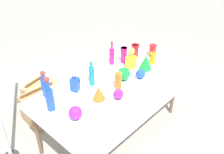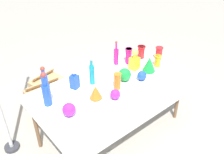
{
  "view_description": "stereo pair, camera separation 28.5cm",
  "coord_description": "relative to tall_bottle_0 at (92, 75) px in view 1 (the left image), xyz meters",
  "views": [
    {
      "loc": [
        -1.74,
        -1.62,
        2.44
      ],
      "look_at": [
        0.0,
        0.0,
        0.86
      ],
      "focal_mm": 40.0,
      "sensor_mm": 36.0,
      "label": 1
    },
    {
      "loc": [
        -1.53,
        -1.82,
        2.44
      ],
      "look_at": [
        0.0,
        0.0,
        0.86
      ],
      "focal_mm": 40.0,
      "sensor_mm": 36.0,
      "label": 2
    }
  ],
  "objects": [
    {
      "name": "slender_vase_1",
      "position": [
        0.88,
        -0.23,
        -0.05
      ],
      "size": [
        0.09,
        0.09,
        0.15
      ],
      "color": "orange",
      "rests_on": "display_table"
    },
    {
      "name": "tall_bottle_2",
      "position": [
        0.51,
        0.16,
        -0.01
      ],
      "size": [
        0.06,
        0.06,
        0.33
      ],
      "color": "#C61972",
      "rests_on": "display_table"
    },
    {
      "name": "slender_vase_0",
      "position": [
        1.03,
        -0.12,
        -0.04
      ],
      "size": [
        0.1,
        0.1,
        0.18
      ],
      "color": "red",
      "rests_on": "display_table"
    },
    {
      "name": "tall_bottle_0",
      "position": [
        0.0,
        0.0,
        0.0
      ],
      "size": [
        0.06,
        0.06,
        0.34
      ],
      "color": "teal",
      "rests_on": "display_table"
    },
    {
      "name": "tall_bottle_1",
      "position": [
        -0.58,
        -0.01,
        0.02
      ],
      "size": [
        0.09,
        0.09,
        0.39
      ],
      "color": "blue",
      "rests_on": "display_table"
    },
    {
      "name": "round_bowl_3",
      "position": [
        0.32,
        -0.2,
        -0.05
      ],
      "size": [
        0.15,
        0.15,
        0.16
      ],
      "color": "#198C38",
      "rests_on": "display_table"
    },
    {
      "name": "round_bowl_0",
      "position": [
        0.49,
        -0.33,
        -0.07
      ],
      "size": [
        0.11,
        0.11,
        0.12
      ],
      "color": "blue",
      "rests_on": "display_table"
    },
    {
      "name": "display_table",
      "position": [
        0.16,
        -0.2,
        -0.19
      ],
      "size": [
        1.9,
        0.95,
        0.76
      ],
      "color": "white",
      "rests_on": "ground"
    },
    {
      "name": "slender_vase_2",
      "position": [
        0.16,
        -0.26,
        -0.03
      ],
      "size": [
        0.08,
        0.08,
        0.2
      ],
      "color": "orange",
      "rests_on": "display_table"
    },
    {
      "name": "square_decanter_1",
      "position": [
        0.6,
        -0.08,
        -0.01
      ],
      "size": [
        0.12,
        0.12,
        0.28
      ],
      "color": "yellow",
      "rests_on": "display_table"
    },
    {
      "name": "slender_vase_4",
      "position": [
        0.88,
        0.07,
        -0.04
      ],
      "size": [
        0.11,
        0.11,
        0.17
      ],
      "color": "red",
      "rests_on": "display_table"
    },
    {
      "name": "round_bowl_2",
      "position": [
        0.01,
        -0.4,
        -0.07
      ],
      "size": [
        0.11,
        0.11,
        0.12
      ],
      "color": "purple",
      "rests_on": "display_table"
    },
    {
      "name": "price_tag_right",
      "position": [
        -0.24,
        -0.59,
        -0.11
      ],
      "size": [
        0.05,
        0.02,
        0.04
      ],
      "primitive_type": "cube",
      "rotation": [
        -0.21,
        0.0,
        0.02
      ],
      "color": "white",
      "rests_on": "display_table"
    },
    {
      "name": "round_bowl_1",
      "position": [
        -0.5,
        -0.3,
        -0.06
      ],
      "size": [
        0.14,
        0.14,
        0.14
      ],
      "color": "purple",
      "rests_on": "display_table"
    },
    {
      "name": "price_tag_left",
      "position": [
        0.55,
        -0.57,
        -0.11
      ],
      "size": [
        0.06,
        0.02,
        0.04
      ],
      "primitive_type": "cube",
      "rotation": [
        -0.21,
        0.0,
        0.07
      ],
      "color": "white",
      "rests_on": "display_table"
    },
    {
      "name": "slender_vase_3",
      "position": [
        0.64,
        0.07,
        -0.02
      ],
      "size": [
        0.09,
        0.09,
        0.21
      ],
      "color": "#C61972",
      "rests_on": "display_table"
    },
    {
      "name": "fluted_vase_1",
      "position": [
        0.7,
        -0.24,
        -0.03
      ],
      "size": [
        0.16,
        0.16,
        0.2
      ],
      "color": "#198C38",
      "rests_on": "display_table"
    },
    {
      "name": "cardboard_box_behind_left",
      "position": [
        -0.28,
        0.71,
        -0.7
      ],
      "size": [
        0.56,
        0.45,
        0.46
      ],
      "color": "tan",
      "rests_on": "ground"
    },
    {
      "name": "square_decanter_0",
      "position": [
        -0.2,
        0.06,
        -0.05
      ],
      "size": [
        0.11,
        0.11,
        0.23
      ],
      "color": "blue",
      "rests_on": "display_table"
    },
    {
      "name": "price_tag_center",
      "position": [
        0.6,
        -0.55,
        -0.11
      ],
      "size": [
        0.06,
        0.03,
        0.04
      ],
      "primitive_type": "cube",
      "rotation": [
        -0.21,
        0.0,
        -0.24
      ],
      "color": "white",
      "rests_on": "display_table"
    },
    {
      "name": "tall_bottle_3",
      "position": [
        -0.48,
        0.22,
        -0.0
      ],
      "size": [
        0.07,
        0.07,
        0.31
      ],
      "color": "blue",
      "rests_on": "display_table"
    },
    {
      "name": "ground_plane",
      "position": [
        0.16,
        -0.16,
        -0.89
      ],
      "size": [
        40.0,
        40.0,
        0.0
      ],
      "primitive_type": "plane",
      "color": "#A0998C"
    },
    {
      "name": "fluted_vase_0",
      "position": [
        -0.14,
        -0.25,
        -0.05
      ],
      "size": [
        0.14,
        0.14,
        0.16
      ],
      "color": "orange",
      "rests_on": "display_table"
    },
    {
      "name": "cardboard_box_behind_right",
      "position": [
        -0.12,
        1.0,
        -0.73
      ],
      "size": [
        0.5,
        0.48,
        0.41
      ],
      "color": "tan",
      "rests_on": "ground"
    }
  ]
}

